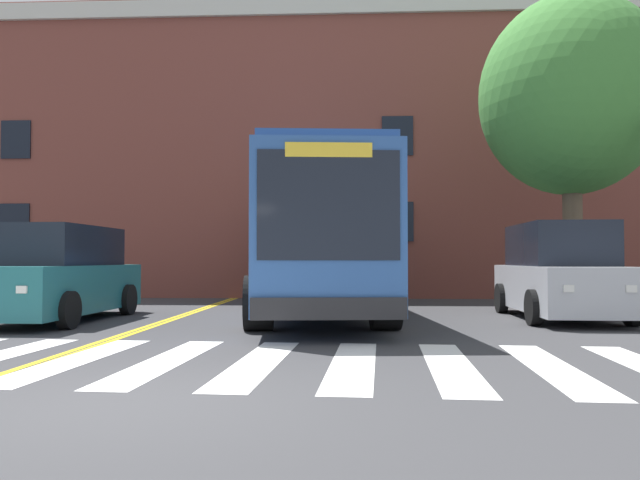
% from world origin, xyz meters
% --- Properties ---
extents(ground_plane, '(120.00, 120.00, 0.00)m').
position_xyz_m(ground_plane, '(0.00, 0.00, 0.00)').
color(ground_plane, '#38383A').
extents(crosswalk, '(13.49, 4.63, 0.01)m').
position_xyz_m(crosswalk, '(0.99, 2.38, 0.00)').
color(crosswalk, white).
rests_on(crosswalk, ground).
extents(lane_line_yellow_inner, '(0.12, 36.00, 0.01)m').
position_xyz_m(lane_line_yellow_inner, '(-1.99, 16.38, 0.00)').
color(lane_line_yellow_inner, gold).
rests_on(lane_line_yellow_inner, ground).
extents(lane_line_yellow_outer, '(0.12, 36.00, 0.01)m').
position_xyz_m(lane_line_yellow_outer, '(-1.83, 16.38, 0.00)').
color(lane_line_yellow_outer, gold).
rests_on(lane_line_yellow_outer, ground).
extents(city_bus, '(3.79, 11.39, 3.57)m').
position_xyz_m(city_bus, '(1.35, 9.66, 1.92)').
color(city_bus, '#2D5699').
rests_on(city_bus, ground).
extents(car_teal_near_lane, '(2.21, 5.24, 2.14)m').
position_xyz_m(car_teal_near_lane, '(-4.32, 7.76, 1.02)').
color(car_teal_near_lane, '#236B70').
rests_on(car_teal_near_lane, ground).
extents(car_silver_far_lane, '(2.31, 5.14, 2.22)m').
position_xyz_m(car_silver_far_lane, '(7.08, 8.82, 1.05)').
color(car_silver_far_lane, '#B7BABF').
rests_on(car_silver_far_lane, ground).
extents(street_tree_curbside_large, '(6.57, 6.51, 8.40)m').
position_xyz_m(street_tree_curbside_large, '(8.08, 10.72, 5.72)').
color(street_tree_curbside_large, brown).
rests_on(street_tree_curbside_large, ground).
extents(building_facade, '(34.68, 9.29, 10.87)m').
position_xyz_m(building_facade, '(3.89, 20.63, 5.44)').
color(building_facade, brown).
rests_on(building_facade, ground).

